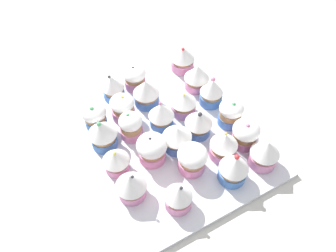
% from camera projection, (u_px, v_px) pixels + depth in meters
% --- Properties ---
extents(ground_plane, '(1.80, 1.80, 0.03)m').
position_uv_depth(ground_plane, '(168.00, 140.00, 0.82)').
color(ground_plane, beige).
extents(baking_tray, '(0.47, 0.40, 0.01)m').
position_uv_depth(baking_tray, '(168.00, 135.00, 0.81)').
color(baking_tray, silver).
rests_on(baking_tray, ground_plane).
extents(cupcake_0, '(0.06, 0.06, 0.08)m').
position_uv_depth(cupcake_0, '(265.00, 153.00, 0.72)').
color(cupcake_0, pink).
rests_on(cupcake_0, baking_tray).
extents(cupcake_1, '(0.06, 0.06, 0.07)m').
position_uv_depth(cupcake_1, '(245.00, 133.00, 0.76)').
color(cupcake_1, pink).
rests_on(cupcake_1, baking_tray).
extents(cupcake_2, '(0.06, 0.06, 0.07)m').
position_uv_depth(cupcake_2, '(231.00, 113.00, 0.80)').
color(cupcake_2, '#477AC6').
rests_on(cupcake_2, baking_tray).
extents(cupcake_3, '(0.06, 0.06, 0.08)m').
position_uv_depth(cupcake_3, '(211.00, 92.00, 0.83)').
color(cupcake_3, '#477AC6').
rests_on(cupcake_3, baking_tray).
extents(cupcake_4, '(0.07, 0.07, 0.07)m').
position_uv_depth(cupcake_4, '(197.00, 76.00, 0.87)').
color(cupcake_4, pink).
rests_on(cupcake_4, baking_tray).
extents(cupcake_5, '(0.07, 0.07, 0.08)m').
position_uv_depth(cupcake_5, '(183.00, 58.00, 0.91)').
color(cupcake_5, pink).
rests_on(cupcake_5, baking_tray).
extents(cupcake_6, '(0.06, 0.06, 0.08)m').
position_uv_depth(cupcake_6, '(234.00, 168.00, 0.70)').
color(cupcake_6, '#477AC6').
rests_on(cupcake_6, baking_tray).
extents(cupcake_7, '(0.06, 0.06, 0.08)m').
position_uv_depth(cupcake_7, '(224.00, 145.00, 0.74)').
color(cupcake_7, pink).
rests_on(cupcake_7, baking_tray).
extents(cupcake_8, '(0.06, 0.06, 0.08)m').
position_uv_depth(cupcake_8, '(199.00, 122.00, 0.77)').
color(cupcake_8, '#477AC6').
rests_on(cupcake_8, baking_tray).
extents(cupcake_9, '(0.06, 0.06, 0.07)m').
position_uv_depth(cupcake_9, '(184.00, 103.00, 0.82)').
color(cupcake_9, pink).
rests_on(cupcake_9, baking_tray).
extents(cupcake_10, '(0.07, 0.07, 0.07)m').
position_uv_depth(cupcake_10, '(194.00, 158.00, 0.72)').
color(cupcake_10, pink).
rests_on(cupcake_10, baking_tray).
extents(cupcake_11, '(0.07, 0.07, 0.07)m').
position_uv_depth(cupcake_11, '(177.00, 137.00, 0.75)').
color(cupcake_11, '#477AC6').
rests_on(cupcake_11, baking_tray).
extents(cupcake_12, '(0.06, 0.06, 0.08)m').
position_uv_depth(cupcake_12, '(160.00, 115.00, 0.79)').
color(cupcake_12, '#477AC6').
rests_on(cupcake_12, baking_tray).
extents(cupcake_13, '(0.07, 0.07, 0.08)m').
position_uv_depth(cupcake_13, '(146.00, 92.00, 0.83)').
color(cupcake_13, '#477AC6').
rests_on(cupcake_13, baking_tray).
extents(cupcake_14, '(0.06, 0.06, 0.07)m').
position_uv_depth(cupcake_14, '(135.00, 77.00, 0.87)').
color(cupcake_14, pink).
rests_on(cupcake_14, baking_tray).
extents(cupcake_15, '(0.06, 0.06, 0.07)m').
position_uv_depth(cupcake_15, '(178.00, 196.00, 0.66)').
color(cupcake_15, pink).
rests_on(cupcake_15, baking_tray).
extents(cupcake_16, '(0.07, 0.07, 0.07)m').
position_uv_depth(cupcake_16, '(152.00, 149.00, 0.73)').
color(cupcake_16, pink).
rests_on(cupcake_16, baking_tray).
extents(cupcake_17, '(0.05, 0.05, 0.07)m').
position_uv_depth(cupcake_17, '(131.00, 126.00, 0.77)').
color(cupcake_17, pink).
rests_on(cupcake_17, baking_tray).
extents(cupcake_18, '(0.06, 0.06, 0.07)m').
position_uv_depth(cupcake_18, '(123.00, 107.00, 0.81)').
color(cupcake_18, pink).
rests_on(cupcake_18, baking_tray).
extents(cupcake_19, '(0.06, 0.06, 0.07)m').
position_uv_depth(cupcake_19, '(113.00, 87.00, 0.85)').
color(cupcake_19, '#477AC6').
rests_on(cupcake_19, baking_tray).
extents(cupcake_20, '(0.06, 0.06, 0.08)m').
position_uv_depth(cupcake_20, '(131.00, 185.00, 0.67)').
color(cupcake_20, pink).
rests_on(cupcake_20, baking_tray).
extents(cupcake_21, '(0.06, 0.06, 0.07)m').
position_uv_depth(cupcake_21, '(116.00, 160.00, 0.71)').
color(cupcake_21, pink).
rests_on(cupcake_21, baking_tray).
extents(cupcake_22, '(0.07, 0.07, 0.09)m').
position_uv_depth(cupcake_22, '(103.00, 133.00, 0.75)').
color(cupcake_22, '#477AC6').
rests_on(cupcake_22, baking_tray).
extents(cupcake_23, '(0.06, 0.06, 0.07)m').
position_uv_depth(cupcake_23, '(95.00, 116.00, 0.79)').
color(cupcake_23, '#477AC6').
rests_on(cupcake_23, baking_tray).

